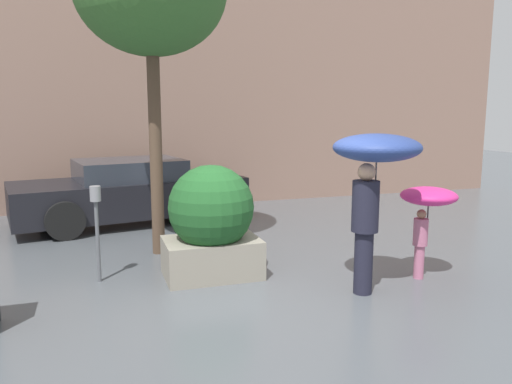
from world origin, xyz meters
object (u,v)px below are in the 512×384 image
object	(u,v)px
person_adult	(374,166)
parked_car_near	(130,192)
parking_meter	(96,214)
person_child	(427,203)
planter_box	(211,221)

from	to	relation	value
person_adult	parked_car_near	xyz separation A→B (m)	(-2.55, 5.09, -0.98)
parked_car_near	parking_meter	size ratio (longest dim) A/B	3.71
person_child	parking_meter	size ratio (longest dim) A/B	0.97
person_child	parking_meter	distance (m)	4.39
person_adult	planter_box	bearing A→B (deg)	135.08
person_child	parking_meter	world-z (taller)	parking_meter
planter_box	parked_car_near	xyz separation A→B (m)	(-0.80, 3.88, -0.16)
person_child	parked_car_near	world-z (taller)	parked_car_near
person_adult	parking_meter	size ratio (longest dim) A/B	1.54
person_adult	parking_meter	bearing A→B (deg)	145.41
parked_car_near	parking_meter	xyz separation A→B (m)	(-0.68, -3.63, 0.31)
person_adult	parked_car_near	bearing A→B (deg)	106.32
person_child	parked_car_near	xyz separation A→B (m)	(-3.53, 4.86, -0.42)
planter_box	parked_car_near	bearing A→B (deg)	101.65
planter_box	parking_meter	world-z (taller)	planter_box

